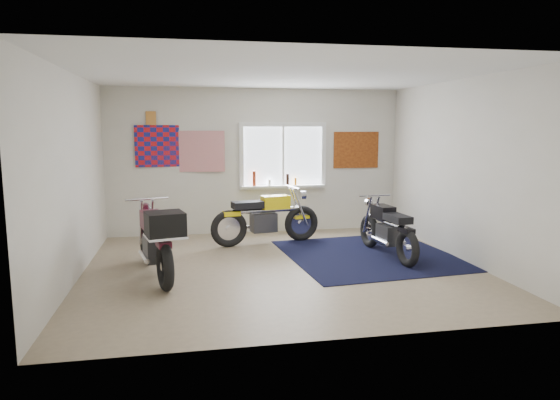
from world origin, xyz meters
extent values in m
plane|color=#9E896B|center=(0.00, 0.00, 0.00)|extent=(5.50, 5.50, 0.00)
plane|color=white|center=(0.00, 0.00, 2.70)|extent=(5.50, 5.50, 0.00)
plane|color=silver|center=(0.00, 2.50, 1.35)|extent=(5.50, 0.00, 5.50)
plane|color=silver|center=(0.00, -2.50, 1.35)|extent=(5.50, 0.00, 5.50)
plane|color=silver|center=(-2.75, 0.00, 1.35)|extent=(0.00, 5.00, 5.00)
plane|color=silver|center=(2.75, 0.00, 1.35)|extent=(0.00, 5.00, 5.00)
cube|color=black|center=(1.48, 0.42, 0.01)|extent=(2.71, 2.80, 0.01)
cube|color=white|center=(0.50, 2.48, 1.45)|extent=(1.50, 0.02, 1.10)
cube|color=white|center=(0.50, 2.47, 2.04)|extent=(1.66, 0.06, 0.08)
cube|color=white|center=(0.50, 2.47, 0.86)|extent=(1.66, 0.06, 0.08)
cube|color=white|center=(-0.29, 2.47, 1.45)|extent=(0.08, 0.06, 1.10)
cube|color=white|center=(1.29, 2.47, 1.45)|extent=(0.08, 0.06, 1.10)
cube|color=white|center=(0.50, 2.47, 1.45)|extent=(0.04, 0.06, 1.10)
cube|color=white|center=(0.50, 2.41, 0.88)|extent=(1.60, 0.16, 0.04)
cylinder|color=maroon|center=(-0.06, 2.40, 1.04)|extent=(0.07, 0.07, 0.28)
cylinder|color=white|center=(0.23, 2.40, 0.96)|extent=(0.06, 0.06, 0.12)
cylinder|color=black|center=(0.57, 2.40, 1.01)|extent=(0.06, 0.06, 0.22)
cylinder|color=orange|center=(0.73, 2.40, 0.97)|extent=(0.05, 0.05, 0.14)
plane|color=red|center=(-1.70, 2.48, 1.65)|extent=(1.00, 0.07, 1.00)
plane|color=red|center=(-1.05, 2.46, 1.55)|extent=(0.90, 0.09, 0.90)
cube|color=#BE7B36|center=(-1.90, 2.48, 2.15)|extent=(0.18, 0.02, 0.24)
cube|color=#A54C14|center=(1.95, 2.48, 1.55)|extent=(0.90, 0.03, 0.70)
torus|color=black|center=(0.66, 1.62, 0.31)|extent=(0.64, 0.23, 0.63)
torus|color=black|center=(-0.63, 1.38, 0.31)|extent=(0.64, 0.23, 0.63)
cylinder|color=silver|center=(0.66, 1.62, 0.31)|extent=(0.12, 0.11, 0.10)
cylinder|color=silver|center=(-0.63, 1.38, 0.31)|extent=(0.12, 0.11, 0.10)
cylinder|color=silver|center=(0.02, 1.50, 0.58)|extent=(1.18, 0.30, 0.08)
cube|color=#313234|center=(-0.03, 1.49, 0.38)|extent=(0.46, 0.34, 0.32)
cylinder|color=silver|center=(-0.06, 1.64, 0.28)|extent=(0.52, 0.16, 0.07)
cube|color=yellow|center=(0.18, 1.53, 0.71)|extent=(0.51, 0.33, 0.23)
cube|color=black|center=(-0.31, 1.44, 0.70)|extent=(0.56, 0.35, 0.11)
cube|color=yellow|center=(-0.58, 1.39, 0.56)|extent=(0.30, 0.20, 0.08)
cube|color=yellow|center=(0.66, 1.62, 0.42)|extent=(0.28, 0.18, 0.05)
cylinder|color=silver|center=(0.50, 1.59, 0.96)|extent=(0.14, 0.58, 0.03)
cylinder|color=silver|center=(0.68, 1.62, 0.81)|extent=(0.12, 0.16, 0.15)
torus|color=black|center=(1.67, 0.93, 0.27)|extent=(0.16, 0.56, 0.55)
torus|color=black|center=(1.78, -0.30, 0.27)|extent=(0.16, 0.56, 0.55)
cylinder|color=silver|center=(1.67, 0.93, 0.27)|extent=(0.10, 0.10, 0.10)
cylinder|color=silver|center=(1.78, -0.30, 0.27)|extent=(0.10, 0.10, 0.10)
cylinder|color=silver|center=(1.72, 0.32, 0.55)|extent=(0.18, 1.11, 0.08)
cube|color=#313234|center=(1.73, 0.27, 0.35)|extent=(0.28, 0.42, 0.30)
cylinder|color=silver|center=(1.59, 0.26, 0.26)|extent=(0.10, 0.49, 0.06)
cube|color=black|center=(1.71, 0.48, 0.67)|extent=(0.27, 0.46, 0.21)
cube|color=black|center=(1.75, 0.01, 0.65)|extent=(0.29, 0.50, 0.11)
cube|color=black|center=(1.77, -0.25, 0.53)|extent=(0.16, 0.28, 0.07)
cube|color=black|center=(1.67, 0.93, 0.38)|extent=(0.14, 0.26, 0.04)
cylinder|color=silver|center=(1.68, 0.77, 0.90)|extent=(0.55, 0.08, 0.03)
cylinder|color=silver|center=(1.67, 0.95, 0.76)|extent=(0.15, 0.10, 0.14)
torus|color=black|center=(-1.91, 0.58, 0.31)|extent=(0.27, 0.64, 0.63)
torus|color=black|center=(-1.59, -0.73, 0.31)|extent=(0.27, 0.64, 0.63)
cylinder|color=silver|center=(-1.91, 0.58, 0.31)|extent=(0.12, 0.13, 0.11)
cylinder|color=silver|center=(-1.59, -0.73, 0.31)|extent=(0.12, 0.13, 0.11)
cylinder|color=silver|center=(-1.75, -0.07, 0.60)|extent=(0.36, 1.20, 0.09)
cube|color=#313234|center=(-1.74, -0.12, 0.39)|extent=(0.36, 0.48, 0.33)
cylinder|color=silver|center=(-1.89, -0.16, 0.29)|extent=(0.19, 0.53, 0.07)
cube|color=#3E0A16|center=(-1.79, 0.10, 0.73)|extent=(0.35, 0.53, 0.23)
cube|color=black|center=(-1.67, -0.40, 0.71)|extent=(0.38, 0.58, 0.12)
cube|color=#3E0A16|center=(-1.61, -0.68, 0.58)|extent=(0.22, 0.32, 0.08)
cube|color=#3E0A16|center=(-1.91, 0.58, 0.42)|extent=(0.19, 0.29, 0.05)
cylinder|color=silver|center=(-1.87, 0.41, 0.98)|extent=(0.59, 0.17, 0.03)
cylinder|color=silver|center=(-1.91, 0.60, 0.83)|extent=(0.17, 0.13, 0.15)
cube|color=black|center=(-1.57, -0.82, 0.85)|extent=(0.52, 0.49, 0.29)
camera|label=1|loc=(-1.31, -6.79, 1.99)|focal=32.00mm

